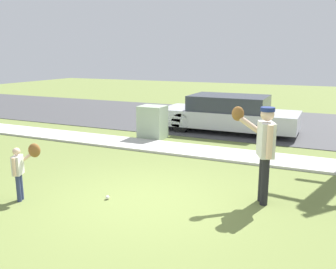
# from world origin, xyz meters

# --- Properties ---
(ground_plane) EXTENTS (48.00, 48.00, 0.00)m
(ground_plane) POSITION_xyz_m (0.00, 3.50, 0.00)
(ground_plane) COLOR olive
(sidewalk_strip) EXTENTS (36.00, 1.20, 0.06)m
(sidewalk_strip) POSITION_xyz_m (0.00, 3.60, 0.03)
(sidewalk_strip) COLOR beige
(sidewalk_strip) RESTS_ON ground
(road_surface) EXTENTS (36.00, 6.80, 0.02)m
(road_surface) POSITION_xyz_m (0.00, 8.60, 0.01)
(road_surface) COLOR #424244
(road_surface) RESTS_ON ground
(person_adult) EXTENTS (0.84, 0.57, 1.73)m
(person_adult) POSITION_xyz_m (1.94, 0.82, 1.08)
(person_adult) COLOR black
(person_adult) RESTS_ON ground
(person_child) EXTENTS (0.42, 0.51, 1.03)m
(person_child) POSITION_xyz_m (-1.99, -0.83, 0.67)
(person_child) COLOR navy
(person_child) RESTS_ON ground
(baseball) EXTENTS (0.07, 0.07, 0.07)m
(baseball) POSITION_xyz_m (-0.63, -0.21, 0.04)
(baseball) COLOR white
(baseball) RESTS_ON ground
(utility_cabinet) EXTENTS (0.79, 0.67, 1.03)m
(utility_cabinet) POSITION_xyz_m (-2.12, 4.58, 0.52)
(utility_cabinet) COLOR #9EB293
(utility_cabinet) RESTS_ON ground
(parked_sedan_silver) EXTENTS (4.60, 1.80, 1.23)m
(parked_sedan_silver) POSITION_xyz_m (-0.22, 6.57, 0.62)
(parked_sedan_silver) COLOR silver
(parked_sedan_silver) RESTS_ON road_surface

